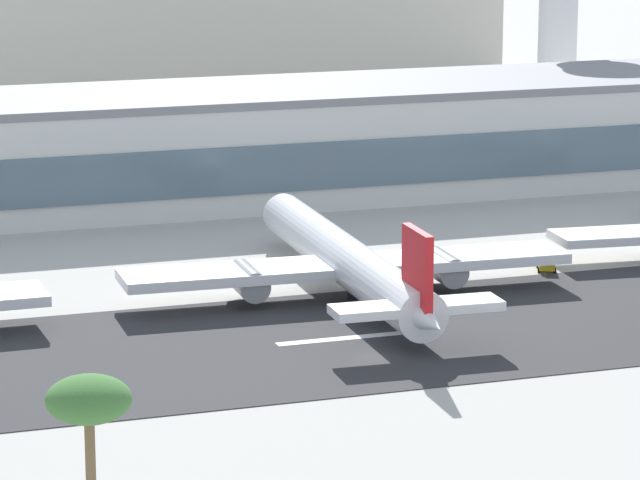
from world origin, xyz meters
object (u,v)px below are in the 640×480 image
palm_tree_2 (89,406)px  airliner_red_tail_gate_1 (351,265)px  service_baggage_tug_1 (546,261)px  terminal_building (189,146)px

palm_tree_2 → airliner_red_tail_gate_1: bearing=57.9°
service_baggage_tug_1 → palm_tree_2: size_ratio=0.27×
service_baggage_tug_1 → palm_tree_2: palm_tree_2 is taller
airliner_red_tail_gate_1 → service_baggage_tug_1: bearing=-76.2°
terminal_building → airliner_red_tail_gate_1: bearing=-87.6°
service_baggage_tug_1 → palm_tree_2: bearing=-20.7°
airliner_red_tail_gate_1 → palm_tree_2: palm_tree_2 is taller
airliner_red_tail_gate_1 → palm_tree_2: size_ratio=3.89×
terminal_building → airliner_red_tail_gate_1: terminal_building is taller
airliner_red_tail_gate_1 → terminal_building: bearing=4.9°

